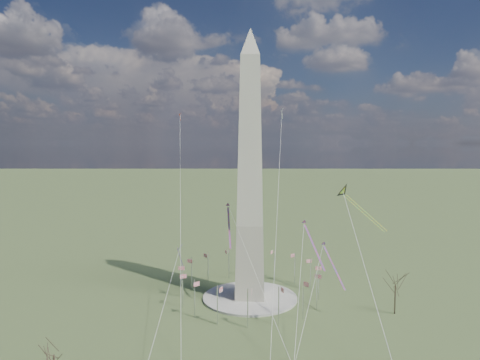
{
  "coord_description": "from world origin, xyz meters",
  "views": [
    {
      "loc": [
        4.38,
        -158.65,
        59.04
      ],
      "look_at": [
        -3.81,
        0.0,
        45.43
      ],
      "focal_mm": 32.0,
      "sensor_mm": 36.0,
      "label": 1
    }
  ],
  "objects": [
    {
      "name": "kite_small_red",
      "position": [
        -34.03,
        41.13,
        72.31
      ],
      "size": [
        1.06,
        1.56,
        3.85
      ],
      "rotation": [
        0.0,
        0.0,
        2.89
      ],
      "color": "red",
      "rests_on": "ground"
    },
    {
      "name": "tree_far",
      "position": [
        -45.21,
        -62.89,
        9.18
      ],
      "size": [
        7.37,
        7.37,
        12.89
      ],
      "color": "#433728",
      "rests_on": "ground"
    },
    {
      "name": "washington_monument",
      "position": [
        0.0,
        0.0,
        47.95
      ],
      "size": [
        15.56,
        15.56,
        100.0
      ],
      "color": "#BCAE9D",
      "rests_on": "plaza"
    },
    {
      "name": "ground",
      "position": [
        0.0,
        0.0,
        0.0
      ],
      "size": [
        2000.0,
        2000.0,
        0.0
      ],
      "primitive_type": "plane",
      "color": "#495D2E",
      "rests_on": "ground"
    },
    {
      "name": "kite_small_white",
      "position": [
        13.47,
        40.22,
        74.08
      ],
      "size": [
        1.41,
        2.26,
        5.07
      ],
      "rotation": [
        0.0,
        0.0,
        2.7
      ],
      "color": "white",
      "rests_on": "ground"
    },
    {
      "name": "tree_near",
      "position": [
        50.66,
        -12.14,
        10.8
      ],
      "size": [
        8.65,
        8.65,
        15.14
      ],
      "color": "#433728",
      "rests_on": "ground"
    },
    {
      "name": "kite_streamer_right",
      "position": [
        29.45,
        -5.71,
        16.95
      ],
      "size": [
        6.15,
        18.04,
        12.66
      ],
      "rotation": [
        0.0,
        0.0,
        3.42
      ],
      "color": "red",
      "rests_on": "ground"
    },
    {
      "name": "flagpole_ring",
      "position": [
        -0.0,
        -0.0,
        7.27
      ],
      "size": [
        54.4,
        54.4,
        13.0
      ],
      "color": "silver",
      "rests_on": "ground"
    },
    {
      "name": "kite_streamer_mid",
      "position": [
        -8.17,
        1.23,
        30.04
      ],
      "size": [
        3.76,
        19.98,
        13.74
      ],
      "rotation": [
        0.0,
        0.0,
        3.27
      ],
      "color": "red",
      "rests_on": "ground"
    },
    {
      "name": "kite_streamer_left",
      "position": [
        20.89,
        -17.25,
        27.18
      ],
      "size": [
        6.04,
        18.51,
        12.96
      ],
      "rotation": [
        0.0,
        0.0,
        3.4
      ],
      "color": "red",
      "rests_on": "ground"
    },
    {
      "name": "kite_diamond_purple",
      "position": [
        -26.75,
        0.32,
        18.52
      ],
      "size": [
        2.06,
        3.09,
        9.21
      ],
      "rotation": [
        0.0,
        0.0,
        2.5
      ],
      "color": "navy",
      "rests_on": "ground"
    },
    {
      "name": "kite_delta_black",
      "position": [
        36.43,
        6.2,
        39.76
      ],
      "size": [
        17.97,
        16.52,
        16.4
      ],
      "rotation": [
        0.0,
        0.0,
        4.0
      ],
      "color": "black",
      "rests_on": "ground"
    },
    {
      "name": "plaza",
      "position": [
        0.0,
        0.0,
        0.4
      ],
      "size": [
        36.0,
        36.0,
        0.8
      ],
      "primitive_type": "cylinder",
      "color": "#BAB3AA",
      "rests_on": "ground"
    }
  ]
}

